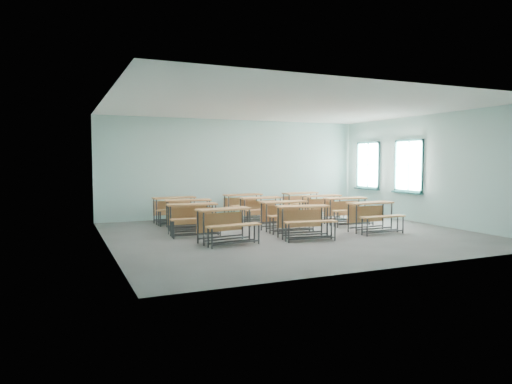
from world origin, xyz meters
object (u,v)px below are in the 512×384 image
at_px(desk_unit_r2c1, 262,206).
at_px(desk_unit_r3c0, 175,206).
at_px(desk_unit_r0c1, 304,217).
at_px(desk_unit_r3c1, 244,202).
at_px(desk_unit_r0c2, 373,212).
at_px(desk_unit_r2c2, 323,204).
at_px(desk_unit_r1c1, 285,211).
at_px(desk_unit_r0c0, 226,220).
at_px(desk_unit_r1c2, 347,207).
at_px(desk_unit_r1c0, 193,214).
at_px(desk_unit_r3c2, 302,200).
at_px(desk_unit_r2c0, 189,209).

bearing_deg(desk_unit_r2c1, desk_unit_r3c0, 156.15).
distance_m(desk_unit_r0c1, desk_unit_r3c1, 4.04).
relative_size(desk_unit_r0c2, desk_unit_r2c2, 1.01).
relative_size(desk_unit_r0c2, desk_unit_r1c1, 1.00).
relative_size(desk_unit_r0c0, desk_unit_r3c1, 1.04).
xyz_separation_m(desk_unit_r0c2, desk_unit_r1c2, (0.21, 1.46, 0.00)).
bearing_deg(desk_unit_r0c1, desk_unit_r1c0, 153.43).
xyz_separation_m(desk_unit_r1c2, desk_unit_r3c2, (-0.15, 2.37, 0.00)).
xyz_separation_m(desk_unit_r1c0, desk_unit_r2c1, (2.41, 1.13, 0.00)).
relative_size(desk_unit_r1c2, desk_unit_r2c2, 1.04).
distance_m(desk_unit_r1c0, desk_unit_r1c2, 4.61).
bearing_deg(desk_unit_r2c1, desk_unit_r1c1, -88.38).
bearing_deg(desk_unit_r1c2, desk_unit_r2c1, 157.27).
relative_size(desk_unit_r0c1, desk_unit_r3c1, 1.05).
bearing_deg(desk_unit_r0c0, desk_unit_r0c1, -11.52).
xyz_separation_m(desk_unit_r0c0, desk_unit_r0c1, (1.92, -0.17, 0.00)).
relative_size(desk_unit_r1c1, desk_unit_r2c2, 1.01).
height_order(desk_unit_r2c1, desk_unit_r3c0, same).
xyz_separation_m(desk_unit_r0c0, desk_unit_r1c1, (2.06, 1.07, 0.00)).
distance_m(desk_unit_r0c2, desk_unit_r1c2, 1.48).
xyz_separation_m(desk_unit_r0c1, desk_unit_r2c2, (2.17, 2.63, 0.00)).
bearing_deg(desk_unit_r1c0, desk_unit_r0c2, -14.56).
distance_m(desk_unit_r2c0, desk_unit_r2c2, 4.25).
bearing_deg(desk_unit_r3c1, desk_unit_r1c2, -50.77).
bearing_deg(desk_unit_r0c1, desk_unit_r2c0, 134.87).
relative_size(desk_unit_r1c1, desk_unit_r3c0, 0.99).
bearing_deg(desk_unit_r3c0, desk_unit_r2c2, -17.04).
height_order(desk_unit_r2c2, desk_unit_r3c2, same).
bearing_deg(desk_unit_r2c0, desk_unit_r3c2, 21.46).
relative_size(desk_unit_r1c0, desk_unit_r2c0, 0.98).
distance_m(desk_unit_r1c0, desk_unit_r2c2, 4.58).
xyz_separation_m(desk_unit_r0c2, desk_unit_r2c0, (-4.18, 2.65, 0.00)).
height_order(desk_unit_r0c2, desk_unit_r1c0, same).
xyz_separation_m(desk_unit_r1c0, desk_unit_r3c1, (2.39, 2.46, 0.00)).
bearing_deg(desk_unit_r2c1, desk_unit_r2c2, -1.14).
bearing_deg(desk_unit_r3c2, desk_unit_r0c2, -97.78).
bearing_deg(desk_unit_r0c2, desk_unit_r1c2, 80.20).
bearing_deg(desk_unit_r3c0, desk_unit_r1c0, -94.44).
height_order(desk_unit_r1c1, desk_unit_r1c2, same).
relative_size(desk_unit_r1c1, desk_unit_r3c1, 0.99).
relative_size(desk_unit_r0c1, desk_unit_r3c2, 1.01).
bearing_deg(desk_unit_r0c1, desk_unit_r0c0, -177.10).
distance_m(desk_unit_r0c1, desk_unit_r2c1, 2.71).
xyz_separation_m(desk_unit_r2c1, desk_unit_r3c2, (2.05, 1.24, 0.00)).
height_order(desk_unit_r0c0, desk_unit_r0c1, same).
xyz_separation_m(desk_unit_r0c2, desk_unit_r3c2, (0.06, 3.83, 0.00)).
bearing_deg(desk_unit_r2c0, desk_unit_r1c2, -9.21).
xyz_separation_m(desk_unit_r1c0, desk_unit_r2c0, (0.22, 1.19, 0.00)).
xyz_separation_m(desk_unit_r1c1, desk_unit_r2c1, (-0.01, 1.47, 0.00)).
bearing_deg(desk_unit_r2c2, desk_unit_r2c1, 178.54).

